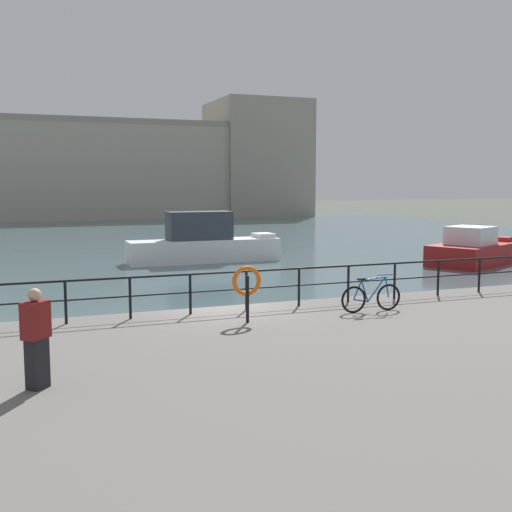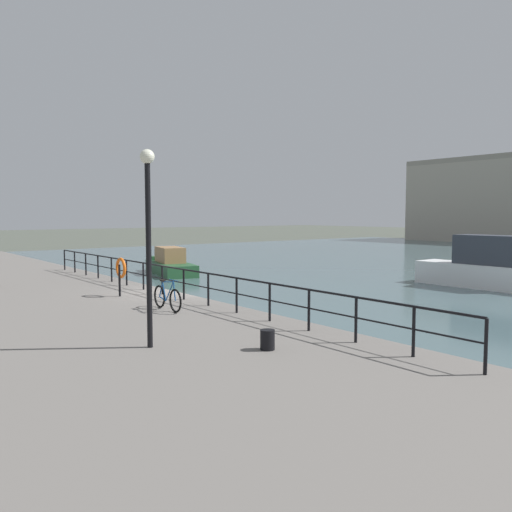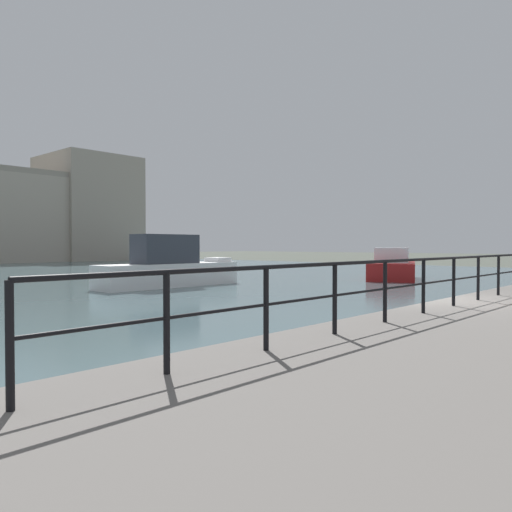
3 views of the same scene
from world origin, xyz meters
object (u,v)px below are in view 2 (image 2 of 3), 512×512
object	(u,v)px
parked_bicycle	(167,298)
life_ring_stand	(121,269)
moored_small_launch	(170,264)
mooring_bollard	(267,340)
moored_red_daysailer	(494,269)
quay_lamp_post	(148,221)

from	to	relation	value
parked_bicycle	life_ring_stand	world-z (taller)	life_ring_stand
moored_small_launch	mooring_bollard	distance (m)	23.00
parked_bicycle	mooring_bollard	world-z (taller)	parked_bicycle
mooring_bollard	moored_red_daysailer	bearing A→B (deg)	104.31
moored_red_daysailer	quay_lamp_post	world-z (taller)	quay_lamp_post
quay_lamp_post	parked_bicycle	bearing A→B (deg)	146.74
moored_red_daysailer	moored_small_launch	bearing A→B (deg)	-149.26
moored_small_launch	quay_lamp_post	xyz separation A→B (m)	(19.30, -11.13, 3.03)
moored_red_daysailer	mooring_bollard	xyz separation A→B (m)	(4.81, -18.87, 0.05)
moored_red_daysailer	life_ring_stand	size ratio (longest dim) A/B	5.88
parked_bicycle	quay_lamp_post	distance (m)	5.16
moored_red_daysailer	life_ring_stand	world-z (taller)	moored_red_daysailer
moored_red_daysailer	parked_bicycle	xyz separation A→B (m)	(-0.78, -18.28, 0.22)
parked_bicycle	life_ring_stand	distance (m)	3.55
moored_red_daysailer	mooring_bollard	distance (m)	19.47
mooring_bollard	quay_lamp_post	bearing A→B (deg)	-132.75
life_ring_stand	quay_lamp_post	xyz separation A→B (m)	(7.32, -2.54, 1.83)
parked_bicycle	mooring_bollard	xyz separation A→B (m)	(5.59, -0.59, -0.17)
quay_lamp_post	mooring_bollard	bearing A→B (deg)	47.25
moored_red_daysailer	quay_lamp_post	size ratio (longest dim) A/B	1.89
moored_small_launch	mooring_bollard	xyz separation A→B (m)	(21.07, -9.21, 0.44)
moored_small_launch	parked_bicycle	bearing A→B (deg)	164.70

